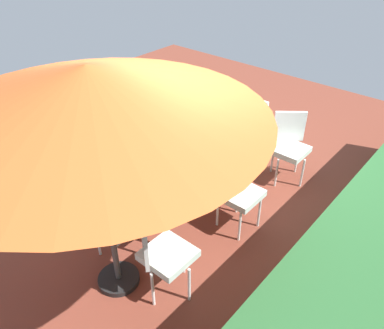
{
  "coord_description": "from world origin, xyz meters",
  "views": [
    {
      "loc": [
        3.12,
        2.68,
        3.35
      ],
      "look_at": [
        0.0,
        0.0,
        0.59
      ],
      "focal_mm": 36.33,
      "sensor_mm": 36.0,
      "label": 1
    }
  ],
  "objects_px": {
    "cup": "(171,168)",
    "chair_south": "(154,150)",
    "chair_northeast": "(161,251)",
    "laptop": "(205,146)",
    "chair_west": "(248,128)",
    "chair_north": "(236,188)",
    "patio_umbrella": "(89,93)",
    "chair_southwest": "(211,118)",
    "chair_northwest": "(289,144)",
    "dining_table": "(192,158)",
    "chair_east": "(112,221)"
  },
  "relations": [
    {
      "from": "chair_northwest",
      "to": "chair_north",
      "type": "relative_size",
      "value": 1.0
    },
    {
      "from": "dining_table",
      "to": "chair_northwest",
      "type": "relative_size",
      "value": 2.05
    },
    {
      "from": "dining_table",
      "to": "chair_east",
      "type": "bearing_deg",
      "value": 1.32
    },
    {
      "from": "chair_northwest",
      "to": "laptop",
      "type": "relative_size",
      "value": 2.51
    },
    {
      "from": "patio_umbrella",
      "to": "dining_table",
      "type": "bearing_deg",
      "value": -169.23
    },
    {
      "from": "dining_table",
      "to": "chair_southwest",
      "type": "xyz_separation_m",
      "value": [
        -1.23,
        -0.65,
        -0.13
      ]
    },
    {
      "from": "chair_northeast",
      "to": "chair_east",
      "type": "bearing_deg",
      "value": 42.71
    },
    {
      "from": "chair_east",
      "to": "laptop",
      "type": "xyz_separation_m",
      "value": [
        -1.55,
        0.01,
        0.23
      ]
    },
    {
      "from": "cup",
      "to": "chair_south",
      "type": "bearing_deg",
      "value": -119.87
    },
    {
      "from": "chair_northwest",
      "to": "cup",
      "type": "relative_size",
      "value": 9.06
    },
    {
      "from": "dining_table",
      "to": "laptop",
      "type": "relative_size",
      "value": 5.13
    },
    {
      "from": "chair_west",
      "to": "chair_north",
      "type": "bearing_deg",
      "value": -61.09
    },
    {
      "from": "chair_north",
      "to": "laptop",
      "type": "distance_m",
      "value": 0.72
    },
    {
      "from": "patio_umbrella",
      "to": "chair_west",
      "type": "bearing_deg",
      "value": -173.3
    },
    {
      "from": "chair_west",
      "to": "chair_north",
      "type": "xyz_separation_m",
      "value": [
        1.34,
        0.74,
        0.0
      ]
    },
    {
      "from": "chair_southwest",
      "to": "chair_north",
      "type": "xyz_separation_m",
      "value": [
        1.22,
        1.34,
        0.0
      ]
    },
    {
      "from": "chair_east",
      "to": "chair_south",
      "type": "xyz_separation_m",
      "value": [
        -1.3,
        -0.69,
        0.0
      ]
    },
    {
      "from": "chair_southwest",
      "to": "chair_north",
      "type": "relative_size",
      "value": 1.0
    },
    {
      "from": "laptop",
      "to": "cup",
      "type": "height_order",
      "value": "laptop"
    },
    {
      "from": "chair_west",
      "to": "cup",
      "type": "xyz_separation_m",
      "value": [
        1.78,
        0.11,
        0.23
      ]
    },
    {
      "from": "chair_south",
      "to": "chair_northeast",
      "type": "height_order",
      "value": "same"
    },
    {
      "from": "dining_table",
      "to": "chair_southwest",
      "type": "distance_m",
      "value": 1.4
    },
    {
      "from": "patio_umbrella",
      "to": "chair_south",
      "type": "relative_size",
      "value": 2.94
    },
    {
      "from": "patio_umbrella",
      "to": "chair_north",
      "type": "distance_m",
      "value": 2.26
    },
    {
      "from": "chair_northeast",
      "to": "laptop",
      "type": "relative_size",
      "value": 2.51
    },
    {
      "from": "chair_east",
      "to": "chair_north",
      "type": "relative_size",
      "value": 1.0
    },
    {
      "from": "cup",
      "to": "dining_table",
      "type": "bearing_deg",
      "value": -172.37
    },
    {
      "from": "dining_table",
      "to": "chair_north",
      "type": "xyz_separation_m",
      "value": [
        -0.0,
        0.69,
        -0.13
      ]
    },
    {
      "from": "cup",
      "to": "chair_west",
      "type": "bearing_deg",
      "value": -176.63
    },
    {
      "from": "dining_table",
      "to": "chair_south",
      "type": "bearing_deg",
      "value": -87.08
    },
    {
      "from": "dining_table",
      "to": "cup",
      "type": "bearing_deg",
      "value": 7.63
    },
    {
      "from": "patio_umbrella",
      "to": "chair_southwest",
      "type": "distance_m",
      "value": 3.33
    },
    {
      "from": "chair_northeast",
      "to": "chair_north",
      "type": "xyz_separation_m",
      "value": [
        -1.3,
        -0.03,
        0.0
      ]
    },
    {
      "from": "chair_northeast",
      "to": "chair_north",
      "type": "height_order",
      "value": "same"
    },
    {
      "from": "patio_umbrella",
      "to": "chair_north",
      "type": "xyz_separation_m",
      "value": [
        -1.54,
        0.4,
        -1.6
      ]
    },
    {
      "from": "chair_east",
      "to": "chair_south",
      "type": "distance_m",
      "value": 1.47
    },
    {
      "from": "chair_southwest",
      "to": "cup",
      "type": "xyz_separation_m",
      "value": [
        1.67,
        0.71,
        0.23
      ]
    },
    {
      "from": "chair_east",
      "to": "cup",
      "type": "bearing_deg",
      "value": -85.95
    },
    {
      "from": "chair_east",
      "to": "laptop",
      "type": "distance_m",
      "value": 1.57
    },
    {
      "from": "dining_table",
      "to": "patio_umbrella",
      "type": "bearing_deg",
      "value": 10.77
    },
    {
      "from": "chair_southwest",
      "to": "laptop",
      "type": "distance_m",
      "value": 1.25
    },
    {
      "from": "chair_west",
      "to": "chair_southwest",
      "type": "bearing_deg",
      "value": -169.34
    },
    {
      "from": "chair_east",
      "to": "chair_southwest",
      "type": "relative_size",
      "value": 1.0
    },
    {
      "from": "chair_southwest",
      "to": "chair_south",
      "type": "bearing_deg",
      "value": -46.07
    },
    {
      "from": "chair_west",
      "to": "chair_south",
      "type": "distance_m",
      "value": 1.5
    },
    {
      "from": "dining_table",
      "to": "chair_north",
      "type": "distance_m",
      "value": 0.7
    },
    {
      "from": "patio_umbrella",
      "to": "chair_northeast",
      "type": "xyz_separation_m",
      "value": [
        -0.24,
        0.43,
        -1.6
      ]
    },
    {
      "from": "chair_south",
      "to": "laptop",
      "type": "distance_m",
      "value": 0.77
    },
    {
      "from": "laptop",
      "to": "patio_umbrella",
      "type": "bearing_deg",
      "value": -14.91
    },
    {
      "from": "chair_south",
      "to": "dining_table",
      "type": "bearing_deg",
      "value": 95.36
    }
  ]
}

